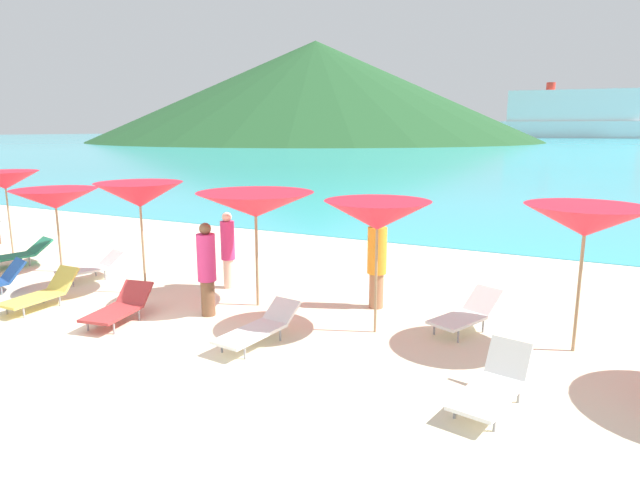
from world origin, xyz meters
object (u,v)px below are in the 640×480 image
cruise_ship (570,117)px  umbrella_5 (377,215)px  lounge_chair_11 (119,307)px  lounge_chair_10 (493,385)px  umbrella_3 (139,195)px  umbrella_6 (586,221)px  lounge_chair_7 (16,254)px  umbrella_1 (5,180)px  umbrella_2 (55,199)px  umbrella_4 (256,205)px  beachgoer_3 (228,248)px  lounge_chair_0 (42,292)px  lounge_chair_2 (91,267)px  beachgoer_1 (207,267)px  beachgoer_2 (377,260)px  lounge_chair_3 (467,313)px  lounge_chair_8 (259,327)px

cruise_ship → umbrella_5: bearing=-94.9°
lounge_chair_11 → cruise_ship: size_ratio=0.02×
lounge_chair_10 → umbrella_3: bearing=178.4°
umbrella_6 → lounge_chair_10: umbrella_6 is taller
lounge_chair_7 → cruise_ship: (2.00, 228.89, 7.80)m
umbrella_1 → umbrella_2: bearing=-11.2°
umbrella_4 → lounge_chair_10: 5.58m
umbrella_4 → umbrella_6: (5.74, 0.33, 0.06)m
umbrella_5 → beachgoer_3: 4.18m
umbrella_4 → lounge_chair_0: (-3.73, -2.03, -1.73)m
umbrella_1 → lounge_chair_0: bearing=-28.7°
umbrella_5 → lounge_chair_2: bearing=178.7°
umbrella_4 → beachgoer_1: 1.52m
beachgoer_2 → beachgoer_3: (-3.41, -0.19, -0.06)m
beachgoer_3 → lounge_chair_0: bearing=-23.6°
lounge_chair_0 → umbrella_1: bearing=150.2°
umbrella_1 → lounge_chair_10: 13.70m
beachgoer_1 → lounge_chair_7: bearing=134.6°
umbrella_3 → beachgoer_3: bearing=40.0°
beachgoer_1 → beachgoer_3: bearing=75.4°
umbrella_6 → lounge_chair_3: umbrella_6 is taller
umbrella_2 → lounge_chair_2: size_ratio=1.31×
umbrella_6 → beachgoer_1: 6.47m
lounge_chair_0 → lounge_chair_10: 8.62m
lounge_chair_0 → umbrella_2: bearing=134.0°
umbrella_6 → beachgoer_2: (-3.58, 0.60, -1.13)m
lounge_chair_0 → umbrella_6: bearing=12.9°
beachgoer_1 → umbrella_3: bearing=127.3°
umbrella_2 → umbrella_6: size_ratio=0.88×
lounge_chair_2 → lounge_chair_7: lounge_chair_7 is taller
lounge_chair_7 → beachgoer_3: bearing=22.0°
lounge_chair_3 → lounge_chair_8: bearing=-121.8°
umbrella_3 → lounge_chair_10: bearing=-12.3°
beachgoer_1 → beachgoer_2: (2.67, 1.86, 0.02)m
beachgoer_3 → umbrella_5: bearing=92.9°
umbrella_3 → lounge_chair_3: bearing=7.4°
lounge_chair_3 → beachgoer_2: size_ratio=0.88×
umbrella_3 → lounge_chair_2: umbrella_3 is taller
umbrella_1 → umbrella_6: (14.17, -0.22, -0.01)m
umbrella_6 → lounge_chair_7: bearing=-178.0°
umbrella_4 → lounge_chair_0: umbrella_4 is taller
lounge_chair_0 → lounge_chair_8: size_ratio=0.88×
lounge_chair_2 → lounge_chair_8: lounge_chair_2 is taller
beachgoer_3 → umbrella_6: bearing=104.9°
umbrella_1 → lounge_chair_2: (3.92, -0.71, -1.80)m
umbrella_6 → lounge_chair_0: umbrella_6 is taller
lounge_chair_11 → umbrella_6: bearing=6.7°
umbrella_2 → lounge_chair_11: umbrella_2 is taller
lounge_chair_3 → beachgoer_2: 2.03m
lounge_chair_0 → beachgoer_3: bearing=47.1°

